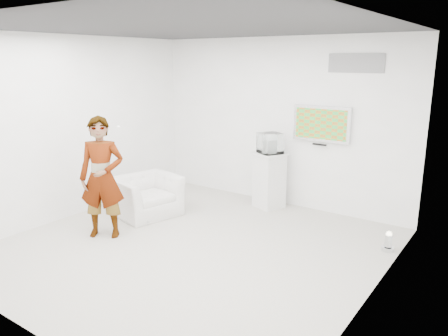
{
  "coord_description": "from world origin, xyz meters",
  "views": [
    {
      "loc": [
        3.72,
        -4.49,
        2.61
      ],
      "look_at": [
        0.13,
        0.6,
        1.05
      ],
      "focal_mm": 35.0,
      "sensor_mm": 36.0,
      "label": 1
    }
  ],
  "objects_px": {
    "armchair": "(146,196)",
    "tv": "(322,124)",
    "pedestal": "(269,180)",
    "person": "(102,178)",
    "floor_uplight": "(388,242)"
  },
  "relations": [
    {
      "from": "tv",
      "to": "floor_uplight",
      "type": "height_order",
      "value": "tv"
    },
    {
      "from": "tv",
      "to": "person",
      "type": "height_order",
      "value": "tv"
    },
    {
      "from": "armchair",
      "to": "tv",
      "type": "bearing_deg",
      "value": -37.1
    },
    {
      "from": "person",
      "to": "pedestal",
      "type": "height_order",
      "value": "person"
    },
    {
      "from": "armchair",
      "to": "floor_uplight",
      "type": "height_order",
      "value": "armchair"
    },
    {
      "from": "pedestal",
      "to": "floor_uplight",
      "type": "bearing_deg",
      "value": -16.58
    },
    {
      "from": "person",
      "to": "pedestal",
      "type": "bearing_deg",
      "value": 28.59
    },
    {
      "from": "pedestal",
      "to": "person",
      "type": "bearing_deg",
      "value": -117.99
    },
    {
      "from": "person",
      "to": "floor_uplight",
      "type": "bearing_deg",
      "value": -6.0
    },
    {
      "from": "tv",
      "to": "person",
      "type": "relative_size",
      "value": 0.55
    },
    {
      "from": "person",
      "to": "floor_uplight",
      "type": "xyz_separation_m",
      "value": [
        3.67,
        1.91,
        -0.77
      ]
    },
    {
      "from": "floor_uplight",
      "to": "pedestal",
      "type": "bearing_deg",
      "value": 163.42
    },
    {
      "from": "tv",
      "to": "floor_uplight",
      "type": "bearing_deg",
      "value": -33.7
    },
    {
      "from": "person",
      "to": "pedestal",
      "type": "relative_size",
      "value": 1.82
    },
    {
      "from": "armchair",
      "to": "pedestal",
      "type": "distance_m",
      "value": 2.19
    }
  ]
}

